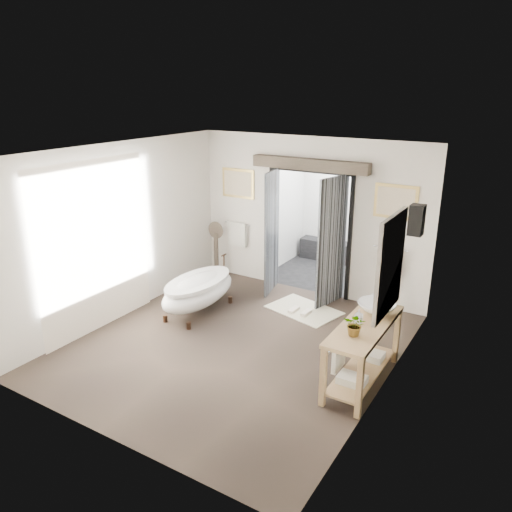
% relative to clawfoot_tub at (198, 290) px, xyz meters
% --- Properties ---
extents(ground_plane, '(5.00, 5.00, 0.00)m').
position_rel_clawfoot_tub_xyz_m(ground_plane, '(1.18, -0.64, -0.40)').
color(ground_plane, '#483A2F').
extents(room_shell, '(4.52, 5.02, 2.91)m').
position_rel_clawfoot_tub_xyz_m(room_shell, '(1.14, -0.77, 1.45)').
color(room_shell, silver).
rests_on(room_shell, ground_plane).
extents(shower_room, '(2.22, 2.01, 2.51)m').
position_rel_clawfoot_tub_xyz_m(shower_room, '(1.18, 3.36, 0.50)').
color(shower_room, black).
rests_on(shower_room, ground_plane).
extents(back_wall_dressing, '(3.82, 0.79, 2.52)m').
position_rel_clawfoot_tub_xyz_m(back_wall_dressing, '(1.18, 1.68, 1.16)').
color(back_wall_dressing, black).
rests_on(back_wall_dressing, ground_plane).
extents(clawfoot_tub, '(0.76, 1.69, 0.83)m').
position_rel_clawfoot_tub_xyz_m(clawfoot_tub, '(0.00, 0.00, 0.00)').
color(clawfoot_tub, '#3B261A').
rests_on(clawfoot_tub, ground_plane).
extents(vanity, '(0.57, 1.60, 0.85)m').
position_rel_clawfoot_tub_xyz_m(vanity, '(3.13, -0.61, 0.10)').
color(vanity, tan).
rests_on(vanity, ground_plane).
extents(pedestal_mirror, '(0.35, 0.23, 1.18)m').
position_rel_clawfoot_tub_xyz_m(pedestal_mirror, '(-0.70, 1.51, 0.10)').
color(pedestal_mirror, brown).
rests_on(pedestal_mirror, ground_plane).
extents(rug, '(1.36, 1.06, 0.01)m').
position_rel_clawfoot_tub_xyz_m(rug, '(1.53, 1.00, -0.40)').
color(rug, beige).
rests_on(rug, ground_plane).
extents(slippers, '(0.35, 0.26, 0.05)m').
position_rel_clawfoot_tub_xyz_m(slippers, '(1.52, 0.86, -0.36)').
color(slippers, beige).
rests_on(slippers, rug).
extents(basin, '(0.66, 0.66, 0.18)m').
position_rel_clawfoot_tub_xyz_m(basin, '(3.18, -0.26, 0.53)').
color(basin, white).
rests_on(basin, vanity).
extents(plant, '(0.28, 0.25, 0.29)m').
position_rel_clawfoot_tub_xyz_m(plant, '(3.15, -0.96, 0.59)').
color(plant, gray).
rests_on(plant, vanity).
extents(soap_bottle_a, '(0.09, 0.10, 0.20)m').
position_rel_clawfoot_tub_xyz_m(soap_bottle_a, '(3.07, -0.63, 0.54)').
color(soap_bottle_a, gray).
rests_on(soap_bottle_a, vanity).
extents(soap_bottle_b, '(0.17, 0.17, 0.18)m').
position_rel_clawfoot_tub_xyz_m(soap_bottle_b, '(3.05, -0.02, 0.54)').
color(soap_bottle_b, gray).
rests_on(soap_bottle_b, vanity).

